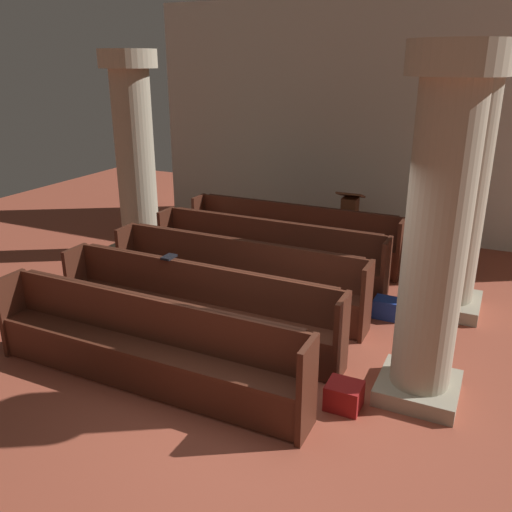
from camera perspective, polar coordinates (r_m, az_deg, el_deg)
ground_plane at (r=6.03m, az=-0.32°, el=-13.75°), size 19.20×19.20×0.00m
back_wall at (r=10.86m, az=14.14°, el=13.69°), size 10.00×0.16×4.50m
pew_row_0 at (r=9.38m, az=3.89°, el=2.52°), size 3.80×0.47×0.99m
pew_row_1 at (r=8.45m, az=1.19°, el=0.54°), size 3.80×0.46×0.99m
pew_row_2 at (r=7.54m, az=-2.16°, el=-1.93°), size 3.80×0.47×0.99m
pew_row_3 at (r=6.69m, az=-6.42°, el=-5.04°), size 3.80×0.46×0.99m
pew_row_4 at (r=5.91m, az=-11.92°, el=-8.97°), size 3.80×0.46×0.99m
pillar_aisle_side at (r=7.65m, az=21.09°, el=7.30°), size 0.97×0.97×3.53m
pillar_far_side at (r=9.73m, az=-12.75°, el=10.64°), size 0.97×0.97×3.53m
pillar_aisle_rear at (r=5.37m, az=18.70°, el=2.57°), size 0.88×0.88×3.53m
lectern at (r=10.28m, az=9.83°, el=3.41°), size 0.48×0.45×1.08m
hymn_book at (r=6.90m, az=-9.24°, el=-0.11°), size 0.13×0.20×0.03m
kneeler_box_red at (r=5.72m, az=9.33°, el=-14.45°), size 0.35×0.31×0.27m
kneeler_box_blue at (r=7.65m, az=13.86°, el=-5.42°), size 0.38×0.28×0.27m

